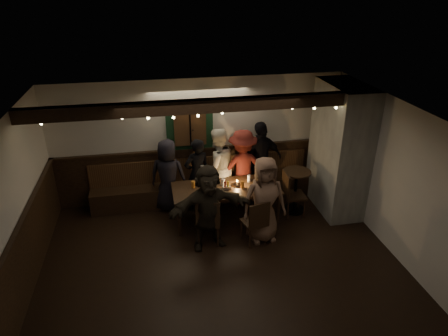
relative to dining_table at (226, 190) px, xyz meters
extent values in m
cube|color=black|center=(-0.35, -1.40, -0.67)|extent=(6.00, 5.00, 0.01)
cube|color=black|center=(-0.35, -1.40, 1.94)|extent=(6.00, 5.00, 0.01)
cube|color=silver|center=(-0.35, 1.11, 0.63)|extent=(6.00, 0.01, 2.60)
cube|color=silver|center=(-3.35, -1.40, 0.63)|extent=(0.01, 5.00, 2.60)
cube|color=silver|center=(2.66, -1.40, 0.63)|extent=(0.01, 5.00, 2.60)
cube|color=black|center=(-0.35, 1.08, -0.12)|extent=(6.00, 0.05, 1.10)
cube|color=black|center=(-3.32, -1.40, -0.12)|extent=(0.05, 5.00, 1.10)
cube|color=slate|center=(2.30, 0.10, 0.63)|extent=(0.70, 1.40, 2.60)
cube|color=black|center=(-0.35, 0.83, -0.44)|extent=(4.60, 0.45, 0.45)
cube|color=#3E2012|center=(-0.35, 1.01, 0.03)|extent=(4.60, 0.06, 0.50)
cube|color=#14351C|center=(-0.55, 1.04, 0.98)|extent=(0.95, 0.04, 1.00)
cube|color=#3E2012|center=(-0.55, 0.98, 0.98)|extent=(0.64, 0.12, 0.76)
cube|color=black|center=(-0.35, -0.40, 1.82)|extent=(6.00, 0.16, 0.22)
sphere|color=#FFE599|center=(-2.95, -0.42, 1.69)|extent=(0.04, 0.04, 0.04)
sphere|color=#FFE599|center=(-2.55, -0.42, 1.72)|extent=(0.04, 0.04, 0.04)
sphere|color=#FFE599|center=(-2.15, -0.42, 1.72)|extent=(0.04, 0.04, 0.04)
sphere|color=#FFE599|center=(-1.75, -0.42, 1.70)|extent=(0.04, 0.04, 0.04)
sphere|color=#FFE599|center=(-1.35, -0.42, 1.68)|extent=(0.04, 0.04, 0.04)
sphere|color=#FFE599|center=(-0.95, -0.42, 1.66)|extent=(0.04, 0.04, 0.04)
sphere|color=#FFE599|center=(-0.55, -0.42, 1.67)|extent=(0.04, 0.04, 0.04)
sphere|color=#FFE599|center=(-0.15, -0.42, 1.69)|extent=(0.04, 0.04, 0.04)
sphere|color=#FFE599|center=(0.25, -0.42, 1.72)|extent=(0.04, 0.04, 0.04)
sphere|color=#FFE599|center=(0.65, -0.42, 1.72)|extent=(0.04, 0.04, 0.04)
sphere|color=#FFE599|center=(1.05, -0.42, 1.70)|extent=(0.04, 0.04, 0.04)
sphere|color=#FFE599|center=(1.45, -0.42, 1.68)|extent=(0.04, 0.04, 0.04)
sphere|color=#FFE599|center=(1.85, -0.42, 1.66)|extent=(0.04, 0.04, 0.04)
sphere|color=#FFE599|center=(2.25, -0.42, 1.67)|extent=(0.04, 0.04, 0.04)
cube|color=black|center=(0.00, 0.00, 0.03)|extent=(2.04, 0.88, 0.06)
cylinder|color=black|center=(-0.94, -0.36, -0.33)|extent=(0.07, 0.07, 0.67)
cylinder|color=black|center=(-0.94, 0.36, -0.33)|extent=(0.07, 0.07, 0.67)
cylinder|color=black|center=(0.94, -0.36, -0.33)|extent=(0.07, 0.07, 0.67)
cylinder|color=black|center=(0.94, 0.36, -0.33)|extent=(0.07, 0.07, 0.67)
cylinder|color=#BF7226|center=(-0.62, 0.11, 0.13)|extent=(0.07, 0.07, 0.14)
cylinder|color=#BF7226|center=(-0.35, -0.16, 0.13)|extent=(0.07, 0.07, 0.14)
cylinder|color=silver|center=(-0.04, 0.10, 0.13)|extent=(0.07, 0.07, 0.14)
cylinder|color=#BF7226|center=(0.30, -0.07, 0.13)|extent=(0.07, 0.07, 0.14)
cylinder|color=silver|center=(0.50, 0.17, 0.13)|extent=(0.07, 0.07, 0.14)
cylinder|color=#BF7226|center=(0.85, -0.19, 0.13)|extent=(0.07, 0.07, 0.14)
cylinder|color=white|center=(-0.51, -0.29, 0.07)|extent=(0.25, 0.25, 0.01)
cube|color=#B2B2B7|center=(0.00, -0.05, 0.09)|extent=(0.16, 0.10, 0.05)
cylinder|color=#990C0C|center=(-0.03, -0.05, 0.14)|extent=(0.04, 0.04, 0.16)
cylinder|color=gold|center=(0.03, -0.05, 0.14)|extent=(0.04, 0.04, 0.16)
cylinder|color=silver|center=(0.23, 0.05, 0.10)|extent=(0.05, 0.05, 0.08)
sphere|color=#FFB24C|center=(0.23, 0.05, 0.16)|extent=(0.03, 0.03, 0.03)
cube|color=black|center=(-0.44, -0.63, -0.24)|extent=(0.50, 0.50, 0.04)
cube|color=black|center=(-0.48, -0.81, 0.02)|extent=(0.42, 0.13, 0.48)
cylinder|color=black|center=(-0.23, -0.50, -0.46)|extent=(0.04, 0.04, 0.41)
cylinder|color=black|center=(-0.31, -0.83, -0.46)|extent=(0.04, 0.04, 0.41)
cylinder|color=black|center=(-0.56, -0.42, -0.46)|extent=(0.04, 0.04, 0.41)
cylinder|color=black|center=(-0.64, -0.75, -0.46)|extent=(0.04, 0.04, 0.41)
cube|color=black|center=(0.36, -0.78, -0.26)|extent=(0.49, 0.49, 0.04)
cube|color=black|center=(0.40, -0.96, -0.01)|extent=(0.40, 0.14, 0.46)
cylinder|color=black|center=(0.47, -0.59, -0.47)|extent=(0.03, 0.03, 0.39)
cylinder|color=black|center=(0.55, -0.90, -0.47)|extent=(0.03, 0.03, 0.39)
cylinder|color=black|center=(0.16, -0.67, -0.47)|extent=(0.03, 0.03, 0.39)
cylinder|color=black|center=(0.24, -0.98, -0.47)|extent=(0.03, 0.03, 0.39)
cube|color=black|center=(1.38, -0.04, -0.24)|extent=(0.43, 0.43, 0.04)
cube|color=black|center=(1.19, -0.04, 0.03)|extent=(0.05, 0.42, 0.48)
cylinder|color=black|center=(1.55, -0.22, -0.46)|extent=(0.04, 0.04, 0.41)
cylinder|color=black|center=(1.21, -0.21, -0.46)|extent=(0.04, 0.04, 0.41)
cylinder|color=black|center=(1.56, 0.12, -0.46)|extent=(0.04, 0.04, 0.41)
cylinder|color=black|center=(1.21, 0.13, -0.46)|extent=(0.04, 0.04, 0.41)
cylinder|color=black|center=(1.45, 0.10, -0.65)|extent=(0.46, 0.46, 0.03)
cylinder|color=black|center=(1.45, 0.10, -0.23)|extent=(0.06, 0.06, 0.88)
cylinder|color=black|center=(1.45, 0.10, 0.21)|extent=(0.56, 0.56, 0.04)
imported|color=black|center=(-1.06, 0.65, 0.09)|extent=(0.86, 0.69, 1.52)
imported|color=black|center=(-0.47, 0.64, 0.09)|extent=(0.63, 0.51, 1.51)
imported|color=beige|center=(-0.05, 0.70, 0.17)|extent=(0.98, 0.86, 1.68)
imported|color=#5E1C17|center=(0.47, 0.65, 0.14)|extent=(1.08, 0.65, 1.63)
imported|color=black|center=(0.90, 0.78, 0.20)|extent=(1.09, 0.68, 1.73)
imported|color=black|center=(-0.46, -0.75, 0.12)|extent=(1.52, 0.70, 1.58)
imported|color=brown|center=(0.55, -0.72, 0.14)|extent=(0.82, 0.55, 1.62)
camera|label=1|loc=(-1.30, -6.58, 3.71)|focal=32.00mm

